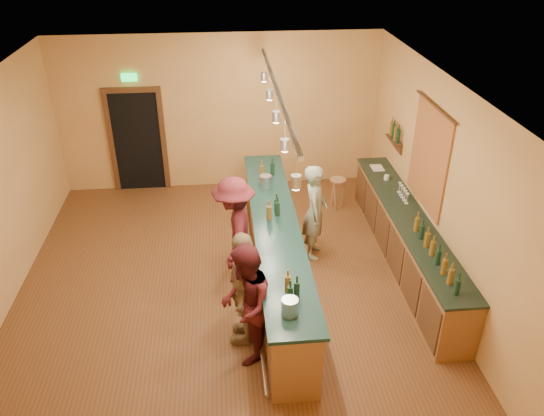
{
  "coord_description": "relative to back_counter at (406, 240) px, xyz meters",
  "views": [
    {
      "loc": [
        0.07,
        -6.89,
        5.22
      ],
      "look_at": [
        0.76,
        0.2,
        1.2
      ],
      "focal_mm": 35.0,
      "sensor_mm": 36.0,
      "label": 1
    }
  ],
  "objects": [
    {
      "name": "floor",
      "position": [
        -2.97,
        -0.18,
        -0.49
      ],
      "size": [
        7.0,
        7.0,
        0.0
      ],
      "primitive_type": "plane",
      "color": "brown",
      "rests_on": "ground"
    },
    {
      "name": "ceiling",
      "position": [
        -2.97,
        -0.18,
        2.71
      ],
      "size": [
        6.5,
        7.0,
        0.02
      ],
      "primitive_type": "cube",
      "color": "silver",
      "rests_on": "wall_back"
    },
    {
      "name": "wall_back",
      "position": [
        -2.97,
        3.32,
        1.11
      ],
      "size": [
        6.5,
        0.02,
        3.2
      ],
      "primitive_type": "cube",
      "color": "#C18948",
      "rests_on": "floor"
    },
    {
      "name": "wall_front",
      "position": [
        -2.97,
        -3.68,
        1.11
      ],
      "size": [
        6.5,
        0.02,
        3.2
      ],
      "primitive_type": "cube",
      "color": "#C18948",
      "rests_on": "floor"
    },
    {
      "name": "wall_right",
      "position": [
        0.28,
        -0.18,
        1.11
      ],
      "size": [
        0.02,
        7.0,
        3.2
      ],
      "primitive_type": "cube",
      "color": "#C18948",
      "rests_on": "floor"
    },
    {
      "name": "doorway",
      "position": [
        -4.67,
        3.3,
        0.64
      ],
      "size": [
        1.15,
        0.09,
        2.48
      ],
      "color": "black",
      "rests_on": "wall_back"
    },
    {
      "name": "tapestry",
      "position": [
        0.26,
        0.22,
        1.36
      ],
      "size": [
        0.03,
        1.4,
        1.6
      ],
      "primitive_type": "cube",
      "color": "maroon",
      "rests_on": "wall_right"
    },
    {
      "name": "bottle_shelf",
      "position": [
        0.2,
        1.72,
        1.18
      ],
      "size": [
        0.17,
        0.55,
        0.54
      ],
      "color": "#462615",
      "rests_on": "wall_right"
    },
    {
      "name": "back_counter",
      "position": [
        0.0,
        0.0,
        0.0
      ],
      "size": [
        0.6,
        4.55,
        1.27
      ],
      "color": "brown",
      "rests_on": "floor"
    },
    {
      "name": "tasting_bar",
      "position": [
        -2.18,
        -0.18,
        0.12
      ],
      "size": [
        0.73,
        5.1,
        1.38
      ],
      "color": "brown",
      "rests_on": "floor"
    },
    {
      "name": "pendant_track",
      "position": [
        -2.18,
        -0.18,
        2.5
      ],
      "size": [
        0.11,
        4.6,
        0.5
      ],
      "color": "silver",
      "rests_on": "ceiling"
    },
    {
      "name": "bartender",
      "position": [
        -1.45,
        0.46,
        0.35
      ],
      "size": [
        0.52,
        0.68,
        1.68
      ],
      "primitive_type": "imported",
      "rotation": [
        0.0,
        0.0,
        1.36
      ],
      "color": "gray",
      "rests_on": "floor"
    },
    {
      "name": "customer_a",
      "position": [
        -2.73,
        -1.81,
        0.36
      ],
      "size": [
        0.72,
        0.88,
        1.7
      ],
      "primitive_type": "imported",
      "rotation": [
        0.0,
        0.0,
        -1.66
      ],
      "color": "#59191E",
      "rests_on": "floor"
    },
    {
      "name": "customer_b",
      "position": [
        -2.73,
        -1.47,
        0.37
      ],
      "size": [
        0.59,
        1.06,
        1.71
      ],
      "primitive_type": "imported",
      "rotation": [
        0.0,
        0.0,
        -1.75
      ],
      "color": "#997A51",
      "rests_on": "floor"
    },
    {
      "name": "customer_c",
      "position": [
        -2.8,
        -0.07,
        0.4
      ],
      "size": [
        0.78,
        1.21,
        1.77
      ],
      "primitive_type": "imported",
      "rotation": [
        0.0,
        0.0,
        -1.69
      ],
      "color": "#59191E",
      "rests_on": "floor"
    },
    {
      "name": "bar_stool",
      "position": [
        -0.73,
        2.02,
        0.01
      ],
      "size": [
        0.31,
        0.31,
        0.64
      ],
      "rotation": [
        0.0,
        0.0,
        0.18
      ],
      "color": "olive",
      "rests_on": "floor"
    }
  ]
}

